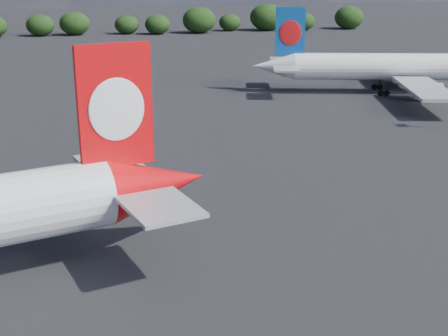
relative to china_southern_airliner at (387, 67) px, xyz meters
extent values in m
plane|color=black|center=(-62.90, -9.87, -4.71)|extent=(500.00, 500.00, 0.00)
cone|color=red|center=(-51.37, -52.92, 0.73)|extent=(9.69, 7.21, 5.44)
cube|color=red|center=(-54.55, -53.63, 7.69)|extent=(5.96, 1.84, 9.80)
ellipsoid|color=white|center=(-54.48, -53.95, 7.50)|extent=(4.51, 1.21, 5.01)
ellipsoid|color=white|center=(-54.62, -53.31, 7.50)|extent=(4.51, 1.21, 5.01)
cube|color=#A9ACB1|center=(-52.18, -59.24, 1.16)|extent=(6.21, 7.44, 0.33)
cube|color=#A9ACB1|center=(-54.80, -47.55, 1.16)|extent=(6.21, 7.44, 0.33)
cylinder|color=white|center=(1.59, -0.48, 0.15)|extent=(36.82, 15.36, 4.87)
cone|color=white|center=(-19.85, 6.00, 0.15)|extent=(8.86, 6.91, 4.87)
cube|color=#0D4594|center=(-17.05, 5.15, 6.38)|extent=(5.27, 2.01, 8.76)
ellipsoid|color=red|center=(-17.14, 4.87, 6.21)|extent=(3.97, 1.37, 4.48)
ellipsoid|color=red|center=(-16.97, 5.43, 6.21)|extent=(3.97, 1.37, 4.48)
cube|color=#A9ACB1|center=(-19.53, 0.31, 0.54)|extent=(5.88, 6.86, 0.29)
cube|color=#A9ACB1|center=(-16.44, 10.56, 0.54)|extent=(5.88, 6.86, 0.29)
cube|color=#A9ACB1|center=(-0.21, -13.16, -1.40)|extent=(11.69, 20.47, 0.54)
cube|color=#A9ACB1|center=(7.11, 11.07, -1.40)|extent=(11.69, 20.47, 0.54)
cylinder|color=#A9ACB1|center=(3.06, -9.06, -2.67)|extent=(5.42, 3.92, 2.63)
cube|color=#A9ACB1|center=(3.06, -9.06, -1.99)|extent=(2.13, 0.90, 1.17)
cylinder|color=#A9ACB1|center=(7.57, 5.85, -2.67)|extent=(5.42, 3.92, 2.63)
cube|color=#A9ACB1|center=(7.57, 5.85, -1.99)|extent=(2.13, 0.90, 1.17)
cylinder|color=black|center=(-1.12, -2.71, -3.25)|extent=(0.34, 0.34, 2.43)
cylinder|color=black|center=(-1.12, -2.71, -4.18)|extent=(1.15, 0.73, 1.07)
cylinder|color=black|center=(-2.15, -2.40, -4.18)|extent=(1.15, 0.73, 1.07)
cylinder|color=black|center=(0.57, 2.88, -3.25)|extent=(0.34, 0.34, 2.43)
cylinder|color=black|center=(0.57, 2.88, -4.18)|extent=(1.15, 0.73, 1.07)
cylinder|color=black|center=(-0.46, 3.19, -4.18)|extent=(1.15, 0.73, 1.07)
cube|color=yellow|center=(-50.90, 112.13, -0.71)|extent=(5.00, 0.30, 3.00)
cylinder|color=#92959A|center=(-50.90, 112.13, -3.46)|extent=(0.30, 0.30, 2.50)
ellipsoid|color=black|center=(-61.55, 112.68, -1.26)|extent=(8.98, 7.60, 6.91)
ellipsoid|color=black|center=(-50.66, 112.39, -0.93)|extent=(9.83, 8.32, 7.56)
ellipsoid|color=black|center=(-33.80, 111.27, -1.61)|extent=(8.08, 6.83, 6.21)
ellipsoid|color=black|center=(-24.04, 107.79, -1.48)|extent=(8.42, 7.12, 6.48)
ellipsoid|color=black|center=(-9.87, 107.39, -0.36)|extent=(11.33, 9.59, 8.72)
ellipsoid|color=black|center=(2.12, 111.71, -1.80)|extent=(7.59, 6.42, 5.84)
ellipsoid|color=black|center=(14.94, 109.22, -0.08)|extent=(12.05, 10.20, 9.27)
ellipsoid|color=black|center=(27.42, 106.22, -1.57)|extent=(8.18, 6.92, 6.29)
ellipsoid|color=black|center=(45.04, 106.37, -0.63)|extent=(10.61, 8.98, 8.16)
camera|label=1|loc=(-59.08, -101.89, 18.47)|focal=50.00mm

